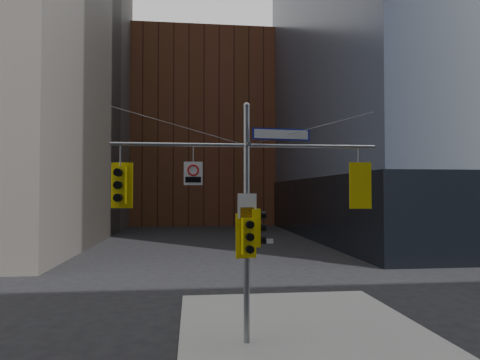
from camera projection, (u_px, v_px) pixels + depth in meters
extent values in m
cube|color=gray|center=(296.00, 322.00, 14.85)|extent=(8.00, 8.00, 0.15)
cube|color=black|center=(470.00, 207.00, 45.66)|extent=(36.40, 36.40, 6.00)
cube|color=brown|center=(202.00, 134.00, 68.67)|extent=(26.00, 20.00, 28.00)
cylinder|color=gray|center=(247.00, 226.00, 12.74)|extent=(0.18, 0.18, 7.20)
sphere|color=gray|center=(247.00, 106.00, 12.85)|extent=(0.20, 0.20, 0.20)
cylinder|color=gray|center=(179.00, 145.00, 12.59)|extent=(4.00, 0.11, 0.11)
cylinder|color=gray|center=(312.00, 146.00, 13.03)|extent=(4.00, 0.11, 0.11)
cylinder|color=gray|center=(248.00, 144.00, 12.46)|extent=(0.10, 0.70, 0.10)
cylinder|color=gray|center=(179.00, 126.00, 12.60)|extent=(4.00, 0.02, 1.12)
cylinder|color=gray|center=(311.00, 128.00, 13.05)|extent=(4.00, 0.02, 1.12)
cube|color=yellow|center=(120.00, 185.00, 12.36)|extent=(0.38, 0.29, 1.08)
cube|color=yellow|center=(122.00, 185.00, 12.55)|extent=(0.64, 0.13, 1.34)
cylinder|color=black|center=(118.00, 172.00, 12.17)|extent=(0.25, 0.20, 0.23)
cylinder|color=black|center=(119.00, 173.00, 12.25)|extent=(0.20, 0.05, 0.20)
cylinder|color=black|center=(118.00, 185.00, 12.15)|extent=(0.25, 0.20, 0.23)
cylinder|color=black|center=(119.00, 185.00, 12.24)|extent=(0.20, 0.05, 0.20)
cylinder|color=black|center=(118.00, 198.00, 12.14)|extent=(0.25, 0.20, 0.23)
cylinder|color=black|center=(119.00, 198.00, 12.23)|extent=(0.20, 0.05, 0.20)
cube|color=yellow|center=(358.00, 186.00, 13.16)|extent=(0.38, 0.28, 1.14)
cube|color=yellow|center=(360.00, 186.00, 12.97)|extent=(0.67, 0.09, 1.41)
cylinder|color=black|center=(356.00, 174.00, 13.39)|extent=(0.25, 0.19, 0.24)
cylinder|color=black|center=(357.00, 174.00, 13.31)|extent=(0.21, 0.03, 0.21)
cylinder|color=black|center=(356.00, 186.00, 13.38)|extent=(0.25, 0.19, 0.24)
cylinder|color=black|center=(357.00, 186.00, 13.29)|extent=(0.21, 0.03, 0.21)
cylinder|color=black|center=(356.00, 198.00, 13.37)|extent=(0.25, 0.19, 0.24)
cylinder|color=black|center=(357.00, 198.00, 13.28)|extent=(0.21, 0.03, 0.21)
cube|color=yellow|center=(256.00, 228.00, 12.77)|extent=(0.28, 0.38, 1.13)
cylinder|color=black|center=(263.00, 215.00, 12.79)|extent=(0.19, 0.25, 0.24)
cylinder|color=black|center=(260.00, 215.00, 12.79)|extent=(0.03, 0.20, 0.20)
cylinder|color=black|center=(263.00, 228.00, 12.78)|extent=(0.19, 0.25, 0.24)
cylinder|color=black|center=(260.00, 228.00, 12.78)|extent=(0.03, 0.20, 0.20)
cylinder|color=black|center=(263.00, 240.00, 12.77)|extent=(0.19, 0.25, 0.24)
cylinder|color=#0CE559|center=(260.00, 240.00, 12.76)|extent=(0.03, 0.20, 0.20)
cube|color=yellow|center=(248.00, 236.00, 12.45)|extent=(0.38, 0.30, 1.06)
cube|color=yellow|center=(246.00, 236.00, 12.63)|extent=(0.63, 0.15, 1.32)
cylinder|color=black|center=(250.00, 225.00, 12.27)|extent=(0.25, 0.20, 0.22)
cylinder|color=black|center=(249.00, 224.00, 12.35)|extent=(0.19, 0.05, 0.19)
cylinder|color=black|center=(250.00, 237.00, 12.26)|extent=(0.25, 0.20, 0.22)
cylinder|color=black|center=(249.00, 237.00, 12.34)|extent=(0.19, 0.05, 0.19)
cylinder|color=black|center=(250.00, 249.00, 12.25)|extent=(0.25, 0.20, 0.22)
cylinder|color=black|center=(249.00, 249.00, 12.33)|extent=(0.19, 0.05, 0.19)
cube|color=#101992|center=(281.00, 134.00, 12.94)|extent=(1.81, 0.25, 0.35)
cube|color=silver|center=(281.00, 134.00, 12.91)|extent=(1.70, 0.21, 0.27)
cube|color=silver|center=(193.00, 173.00, 12.59)|extent=(0.55, 0.03, 0.69)
torus|color=#B20A0A|center=(193.00, 170.00, 12.57)|extent=(0.34, 0.05, 0.34)
cube|color=black|center=(193.00, 180.00, 12.56)|extent=(0.46, 0.02, 0.17)
cube|color=silver|center=(247.00, 206.00, 12.64)|extent=(0.57, 0.09, 0.74)
cube|color=#D88C00|center=(247.00, 213.00, 12.61)|extent=(0.41, 0.05, 0.33)
cube|color=silver|center=(262.00, 241.00, 12.78)|extent=(0.71, 0.05, 0.14)
cube|color=#145926|center=(245.00, 249.00, 13.16)|extent=(0.09, 0.81, 0.16)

